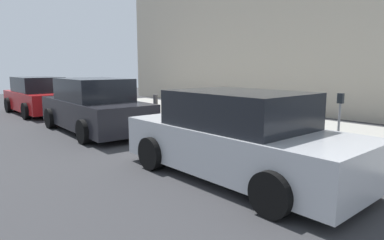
{
  "coord_description": "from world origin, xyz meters",
  "views": [
    {
      "loc": [
        -8.04,
        6.17,
        1.97
      ],
      "look_at": [
        -1.36,
        0.33,
        0.57
      ],
      "focal_mm": 31.5,
      "sensor_mm": 36.0,
      "label": 1
    }
  ],
  "objects_px": {
    "suitcase_red_1": "(272,128)",
    "suitcase_navy_2": "(256,124)",
    "suitcase_maroon_6": "(202,118)",
    "parking_meter": "(340,114)",
    "suitcase_black_0": "(292,132)",
    "fire_hydrant": "(167,110)",
    "parked_car_charcoal_1": "(94,107)",
    "parked_car_red_2": "(38,97)",
    "suitcase_silver_3": "(241,121)",
    "suitcase_black_7": "(191,115)",
    "suitcase_olive_5": "(214,116)",
    "parked_car_silver_0": "(238,138)",
    "suitcase_teal_4": "(225,119)",
    "suitcase_red_8": "(179,114)",
    "bollard_post": "(156,107)"
  },
  "relations": [
    {
      "from": "suitcase_red_8",
      "to": "parked_car_red_2",
      "type": "bearing_deg",
      "value": 21.1
    },
    {
      "from": "suitcase_red_1",
      "to": "suitcase_teal_4",
      "type": "xyz_separation_m",
      "value": [
        1.65,
        -0.06,
        0.03
      ]
    },
    {
      "from": "suitcase_teal_4",
      "to": "bollard_post",
      "type": "xyz_separation_m",
      "value": [
        3.21,
        0.16,
        0.08
      ]
    },
    {
      "from": "suitcase_black_0",
      "to": "suitcase_navy_2",
      "type": "relative_size",
      "value": 0.83
    },
    {
      "from": "suitcase_teal_4",
      "to": "suitcase_black_7",
      "type": "height_order",
      "value": "suitcase_black_7"
    },
    {
      "from": "suitcase_silver_3",
      "to": "bollard_post",
      "type": "distance_m",
      "value": 3.78
    },
    {
      "from": "suitcase_teal_4",
      "to": "suitcase_black_7",
      "type": "relative_size",
      "value": 0.92
    },
    {
      "from": "suitcase_black_7",
      "to": "suitcase_navy_2",
      "type": "bearing_deg",
      "value": 179.55
    },
    {
      "from": "suitcase_black_0",
      "to": "suitcase_red_8",
      "type": "height_order",
      "value": "suitcase_black_0"
    },
    {
      "from": "suitcase_navy_2",
      "to": "parked_car_charcoal_1",
      "type": "distance_m",
      "value": 4.94
    },
    {
      "from": "suitcase_red_1",
      "to": "suitcase_navy_2",
      "type": "height_order",
      "value": "suitcase_navy_2"
    },
    {
      "from": "suitcase_teal_4",
      "to": "fire_hydrant",
      "type": "relative_size",
      "value": 1.09
    },
    {
      "from": "suitcase_black_0",
      "to": "parked_car_red_2",
      "type": "relative_size",
      "value": 0.19
    },
    {
      "from": "suitcase_navy_2",
      "to": "suitcase_teal_4",
      "type": "bearing_deg",
      "value": 0.52
    },
    {
      "from": "suitcase_maroon_6",
      "to": "parking_meter",
      "type": "xyz_separation_m",
      "value": [
        -4.18,
        -0.22,
        0.55
      ]
    },
    {
      "from": "suitcase_olive_5",
      "to": "suitcase_black_7",
      "type": "distance_m",
      "value": 1.05
    },
    {
      "from": "parking_meter",
      "to": "suitcase_silver_3",
      "type": "bearing_deg",
      "value": 4.38
    },
    {
      "from": "parking_meter",
      "to": "suitcase_maroon_6",
      "type": "bearing_deg",
      "value": 2.95
    },
    {
      "from": "suitcase_olive_5",
      "to": "parked_car_silver_0",
      "type": "height_order",
      "value": "parked_car_silver_0"
    },
    {
      "from": "parked_car_silver_0",
      "to": "parking_meter",
      "type": "bearing_deg",
      "value": -100.71
    },
    {
      "from": "suitcase_red_8",
      "to": "parked_car_red_2",
      "type": "relative_size",
      "value": 0.18
    },
    {
      "from": "suitcase_silver_3",
      "to": "suitcase_teal_4",
      "type": "bearing_deg",
      "value": 3.46
    },
    {
      "from": "suitcase_teal_4",
      "to": "parked_car_red_2",
      "type": "bearing_deg",
      "value": 16.43
    },
    {
      "from": "suitcase_silver_3",
      "to": "parking_meter",
      "type": "bearing_deg",
      "value": -175.62
    },
    {
      "from": "suitcase_black_7",
      "to": "parked_car_red_2",
      "type": "relative_size",
      "value": 0.19
    },
    {
      "from": "suitcase_silver_3",
      "to": "fire_hydrant",
      "type": "relative_size",
      "value": 1.42
    },
    {
      "from": "suitcase_teal_4",
      "to": "suitcase_red_8",
      "type": "relative_size",
      "value": 0.97
    },
    {
      "from": "fire_hydrant",
      "to": "parking_meter",
      "type": "xyz_separation_m",
      "value": [
        -5.92,
        -0.25,
        0.46
      ]
    },
    {
      "from": "suitcase_silver_3",
      "to": "parked_car_silver_0",
      "type": "distance_m",
      "value": 3.31
    },
    {
      "from": "fire_hydrant",
      "to": "parked_car_charcoal_1",
      "type": "relative_size",
      "value": 0.15
    },
    {
      "from": "suitcase_maroon_6",
      "to": "parking_meter",
      "type": "distance_m",
      "value": 4.22
    },
    {
      "from": "suitcase_navy_2",
      "to": "suitcase_maroon_6",
      "type": "relative_size",
      "value": 1.27
    },
    {
      "from": "suitcase_olive_5",
      "to": "suitcase_maroon_6",
      "type": "distance_m",
      "value": 0.51
    },
    {
      "from": "suitcase_teal_4",
      "to": "suitcase_red_1",
      "type": "bearing_deg",
      "value": 178.04
    },
    {
      "from": "suitcase_olive_5",
      "to": "fire_hydrant",
      "type": "relative_size",
      "value": 1.46
    },
    {
      "from": "suitcase_black_0",
      "to": "suitcase_teal_4",
      "type": "bearing_deg",
      "value": -0.29
    },
    {
      "from": "suitcase_navy_2",
      "to": "suitcase_olive_5",
      "type": "xyz_separation_m",
      "value": [
        1.61,
        -0.03,
        0.04
      ]
    },
    {
      "from": "suitcase_maroon_6",
      "to": "parked_car_silver_0",
      "type": "height_order",
      "value": "parked_car_silver_0"
    },
    {
      "from": "suitcase_olive_5",
      "to": "parked_car_red_2",
      "type": "xyz_separation_m",
      "value": [
        8.0,
        2.54,
        0.2
      ]
    },
    {
      "from": "parked_car_red_2",
      "to": "parking_meter",
      "type": "bearing_deg",
      "value": -166.8
    },
    {
      "from": "bollard_post",
      "to": "suitcase_red_8",
      "type": "bearing_deg",
      "value": -172.8
    },
    {
      "from": "bollard_post",
      "to": "suitcase_maroon_6",
      "type": "bearing_deg",
      "value": -175.24
    },
    {
      "from": "suitcase_black_7",
      "to": "parked_car_red_2",
      "type": "distance_m",
      "value": 7.42
    },
    {
      "from": "suitcase_silver_3",
      "to": "parked_car_silver_0",
      "type": "height_order",
      "value": "parked_car_silver_0"
    },
    {
      "from": "fire_hydrant",
      "to": "parked_car_charcoal_1",
      "type": "distance_m",
      "value": 2.54
    },
    {
      "from": "suitcase_silver_3",
      "to": "suitcase_black_7",
      "type": "xyz_separation_m",
      "value": [
        2.1,
        0.0,
        -0.05
      ]
    },
    {
      "from": "suitcase_teal_4",
      "to": "parked_car_silver_0",
      "type": "relative_size",
      "value": 0.17
    },
    {
      "from": "suitcase_navy_2",
      "to": "parking_meter",
      "type": "distance_m",
      "value": 2.15
    },
    {
      "from": "suitcase_teal_4",
      "to": "parking_meter",
      "type": "xyz_separation_m",
      "value": [
        -3.19,
        -0.24,
        0.47
      ]
    },
    {
      "from": "suitcase_silver_3",
      "to": "bollard_post",
      "type": "xyz_separation_m",
      "value": [
        3.77,
        0.2,
        0.07
      ]
    }
  ]
}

